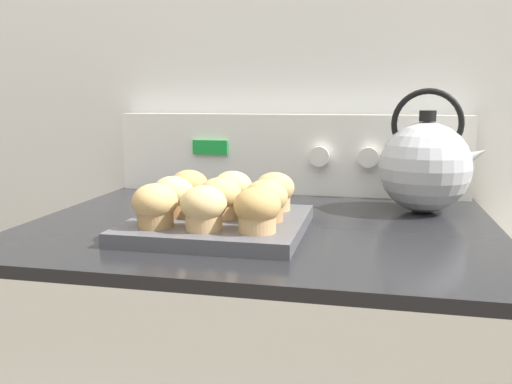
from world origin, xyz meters
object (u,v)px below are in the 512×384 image
Objects in this scene: muffin_r1_c0 at (173,196)px; muffin_r2_c2 at (274,191)px; muffin_r1_c1 at (220,198)px; muffin_r0_c2 at (257,210)px; muffin_r2_c1 at (233,190)px; muffin_r0_c0 at (155,205)px; tea_kettle at (426,165)px; muffin_r0_c1 at (204,208)px; muffin_r2_c0 at (189,188)px; muffin_r1_c2 at (266,200)px; muffin_pan at (219,225)px.

muffin_r1_c0 is 1.00× the size of muffin_r2_c2.
muffin_r1_c0 is 0.08m from muffin_r1_c1.
muffin_r0_c2 is 0.17m from muffin_r2_c1.
muffin_r0_c0 is 0.30× the size of tea_kettle.
muffin_r0_c1 is 0.08m from muffin_r0_c2.
muffin_r1_c2 is at bearing -27.44° from muffin_r2_c0.
muffin_r2_c1 reaches higher than muffin_pan.
muffin_r0_c1 is 1.00× the size of muffin_r1_c0.
muffin_r2_c2 is at bearing 46.42° from muffin_r0_c0.
muffin_r2_c1 is at bearing 45.69° from muffin_r1_c0.
muffin_r0_c1 is 1.00× the size of muffin_r2_c0.
muffin_r0_c0 is at bearing 178.38° from muffin_r0_c1.
muffin_r1_c1 and muffin_r2_c2 have the same top height.
muffin_r0_c2 is at bearing -43.76° from muffin_pan.
muffin_pan is 0.09m from muffin_r0_c1.
muffin_r0_c2 is 1.00× the size of muffin_r2_c1.
muffin_r0_c2 is 0.07m from muffin_r1_c2.
muffin_r1_c0 is at bearing -152.16° from muffin_r2_c2.
tea_kettle reaches higher than muffin_r0_c0.
muffin_r1_c1 is 0.11m from muffin_r2_c0.
tea_kettle reaches higher than muffin_r2_c2.
muffin_r0_c2 is (0.08, 0.00, 0.00)m from muffin_r0_c1.
muffin_r2_c2 is at bearing 91.28° from muffin_r1_c2.
muffin_r0_c1 is 1.00× the size of muffin_r0_c2.
muffin_r1_c0 is at bearing -179.83° from muffin_pan.
muffin_pan is at bearing -136.25° from muffin_r1_c1.
muffin_r1_c0 is 0.47m from tea_kettle.
muffin_r2_c0 is 0.15m from muffin_r2_c2.
muffin_r0_c1 is (0.08, -0.00, 0.00)m from muffin_r0_c0.
muffin_r2_c1 is 1.00× the size of muffin_r2_c2.
muffin_r0_c1 is at bearing -114.95° from muffin_r2_c2.
muffin_r0_c0 and muffin_r0_c1 have the same top height.
muffin_r2_c1 is at bearing -156.09° from tea_kettle.
tea_kettle is at bearing 41.97° from muffin_r1_c2.
muffin_r0_c0 reaches higher than muffin_pan.
muffin_r0_c1 is at bearing -177.09° from muffin_r0_c2.
muffin_r0_c0 and muffin_r2_c0 have the same top height.
muffin_r0_c1 is 0.08m from muffin_r1_c1.
muffin_r0_c2 is 0.22m from muffin_r2_c0.
muffin_r2_c0 is (-0.16, 0.15, 0.00)m from muffin_r0_c2.
muffin_r0_c1 and muffin_r2_c0 have the same top height.
muffin_r1_c1 is (0.00, 0.00, 0.04)m from muffin_pan.
muffin_pan is 4.02× the size of muffin_r0_c2.
muffin_r0_c2 and muffin_r1_c2 have the same top height.
tea_kettle reaches higher than muffin_r1_c2.
muffin_r0_c0 is 1.00× the size of muffin_r2_c2.
muffin_r0_c2 is at bearing -25.97° from muffin_r1_c0.
muffin_r0_c2 and muffin_r2_c1 have the same top height.
muffin_r1_c1 is at bearing 1.60° from muffin_r1_c0.
tea_kettle is at bearing 36.79° from muffin_r0_c0.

